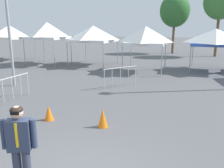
% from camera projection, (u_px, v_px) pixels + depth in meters
% --- Properties ---
extents(canopy_tent_behind_left, '(3.42, 3.42, 3.29)m').
position_uv_depth(canopy_tent_behind_left, '(10.00, 32.00, 22.14)').
color(canopy_tent_behind_left, '#9E9EA3').
rests_on(canopy_tent_behind_left, ground).
extents(canopy_tent_right_of_center, '(3.00, 3.00, 3.52)m').
position_uv_depth(canopy_tent_right_of_center, '(47.00, 31.00, 19.64)').
color(canopy_tent_right_of_center, '#9E9EA3').
rests_on(canopy_tent_right_of_center, ground).
extents(canopy_tent_center, '(3.38, 3.38, 3.23)m').
position_uv_depth(canopy_tent_center, '(93.00, 34.00, 19.27)').
color(canopy_tent_center, '#9E9EA3').
rests_on(canopy_tent_center, ground).
extents(canopy_tent_left_of_center, '(2.86, 2.86, 3.19)m').
position_uv_depth(canopy_tent_left_of_center, '(146.00, 36.00, 16.37)').
color(canopy_tent_left_of_center, '#9E9EA3').
rests_on(canopy_tent_left_of_center, ground).
extents(canopy_tent_behind_right, '(3.27, 3.27, 3.02)m').
position_uv_depth(canopy_tent_behind_right, '(216.00, 37.00, 16.67)').
color(canopy_tent_behind_right, '#9E9EA3').
rests_on(canopy_tent_behind_right, ground).
extents(person_foreground, '(0.60, 0.39, 1.78)m').
position_uv_depth(person_foreground, '(20.00, 144.00, 4.40)').
color(person_foreground, '#33384C').
rests_on(person_foreground, ground).
extents(light_pole_opposite_side, '(0.36, 0.36, 7.66)m').
position_uv_depth(light_pole_opposite_side, '(6.00, 2.00, 11.93)').
color(light_pole_opposite_side, '#9E9EA3').
rests_on(light_pole_opposite_side, ground).
extents(tree_behind_tents_center, '(3.34, 3.34, 7.50)m').
position_uv_depth(tree_behind_tents_center, '(220.00, 2.00, 24.26)').
color(tree_behind_tents_center, brown).
rests_on(tree_behind_tents_center, ground).
extents(tree_behind_tents_right, '(3.41, 3.41, 6.81)m').
position_uv_depth(tree_behind_tents_right, '(175.00, 11.00, 27.26)').
color(tree_behind_tents_right, brown).
rests_on(tree_behind_tents_right, ground).
extents(crowd_barrier_mid_lot, '(0.07, 2.10, 1.08)m').
position_uv_depth(crowd_barrier_mid_lot, '(12.00, 84.00, 10.15)').
color(crowd_barrier_mid_lot, '#B7BABF').
rests_on(crowd_barrier_mid_lot, ground).
extents(crowd_barrier_by_lift, '(1.32, 1.69, 1.08)m').
position_uv_depth(crowd_barrier_by_lift, '(120.00, 73.00, 12.50)').
color(crowd_barrier_by_lift, '#B7BABF').
rests_on(crowd_barrier_by_lift, ground).
extents(traffic_cone_lot_center, '(0.32, 0.32, 0.62)m').
position_uv_depth(traffic_cone_lot_center, '(103.00, 118.00, 7.58)').
color(traffic_cone_lot_center, orange).
rests_on(traffic_cone_lot_center, ground).
extents(traffic_cone_near_barrier, '(0.32, 0.32, 0.53)m').
position_uv_depth(traffic_cone_near_barrier, '(49.00, 113.00, 8.15)').
color(traffic_cone_near_barrier, orange).
rests_on(traffic_cone_near_barrier, ground).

